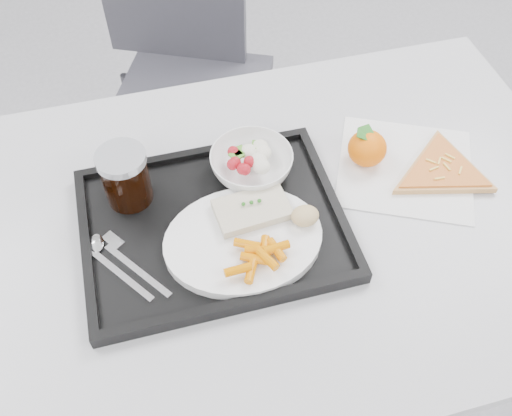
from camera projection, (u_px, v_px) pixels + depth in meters
name	position (u px, v px, depth m)	size (l,w,h in m)	color
table	(269.00, 240.00, 1.07)	(1.20, 0.80, 0.75)	#A7A7AA
chair	(184.00, 57.00, 1.64)	(0.56, 0.57, 0.93)	#35343B
tray	(213.00, 225.00, 1.00)	(0.45, 0.35, 0.03)	black
dinner_plate	(243.00, 240.00, 0.96)	(0.27, 0.27, 0.02)	white
fish_fillet	(252.00, 209.00, 0.98)	(0.13, 0.09, 0.02)	beige
bread_roll	(305.00, 216.00, 0.96)	(0.06, 0.06, 0.03)	tan
salad_bowl	(251.00, 164.00, 1.05)	(0.15, 0.15, 0.05)	white
cola_glass	(125.00, 176.00, 0.98)	(0.09, 0.09, 0.11)	black
cutlery	(117.00, 259.00, 0.94)	(0.13, 0.16, 0.01)	silver
napkin	(405.00, 168.00, 1.09)	(0.33, 0.32, 0.00)	white
tangerine	(367.00, 148.00, 1.08)	(0.09, 0.09, 0.07)	orange
pizza_slice	(442.00, 170.00, 1.07)	(0.28, 0.28, 0.02)	tan
carrot_pile	(259.00, 255.00, 0.91)	(0.11, 0.09, 0.02)	orange
salad_contents	(252.00, 158.00, 1.04)	(0.09, 0.08, 0.03)	maroon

